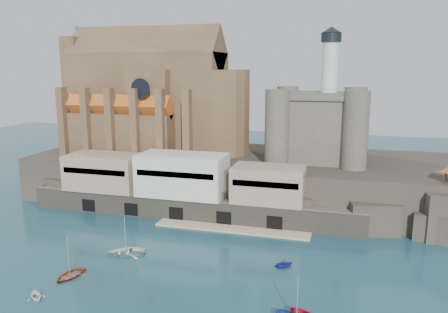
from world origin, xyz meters
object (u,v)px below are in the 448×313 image
boat_0 (70,277)px  boat_1 (36,298)px  church (155,102)px  castle_keep (318,123)px

boat_0 → boat_1: size_ratio=1.69×
church → castle_keep: (40.21, -0.78, -3.81)m
castle_keep → boat_1: 66.60m
boat_0 → castle_keep: bearing=66.9°
church → boat_1: bearing=-82.7°
church → boat_1: size_ratio=15.22×
church → boat_1: 60.24m
castle_keep → church: bearing=178.9°
castle_keep → boat_0: castle_keep is taller
boat_0 → boat_1: bearing=-84.7°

